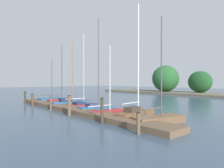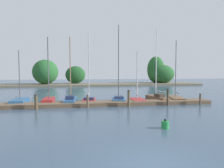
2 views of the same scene
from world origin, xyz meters
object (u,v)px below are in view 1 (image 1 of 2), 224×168
(sailboat_0, at_px, (51,100))
(mooring_piling_5, at_px, (138,123))
(sailboat_1, at_px, (61,101))
(mooring_piling_1, at_px, (32,100))
(mooring_piling_0, at_px, (25,97))
(mooring_piling_4, at_px, (102,110))
(sailboat_5, at_px, (109,111))
(mooring_piling_3, at_px, (69,105))
(sailboat_3, at_px, (83,104))
(sailboat_7, at_px, (160,118))
(sailboat_6, at_px, (137,112))
(sailboat_2, at_px, (71,102))
(sailboat_4, at_px, (97,107))
(mooring_piling_2, at_px, (51,104))

(sailboat_0, height_order, mooring_piling_5, sailboat_0)
(sailboat_1, distance_m, mooring_piling_1, 3.16)
(mooring_piling_0, distance_m, mooring_piling_4, 15.50)
(sailboat_1, height_order, sailboat_5, sailboat_1)
(mooring_piling_3, bearing_deg, sailboat_3, 136.40)
(sailboat_5, xyz_separation_m, sailboat_7, (4.63, 0.44, 0.02))
(sailboat_6, bearing_deg, mooring_piling_1, 94.89)
(sailboat_2, height_order, sailboat_3, sailboat_3)
(sailboat_6, height_order, mooring_piling_4, sailboat_6)
(mooring_piling_0, bearing_deg, sailboat_1, 36.68)
(mooring_piling_0, bearing_deg, sailboat_3, 21.88)
(sailboat_3, height_order, sailboat_7, sailboat_3)
(sailboat_1, xyz_separation_m, sailboat_5, (9.28, -0.39, -0.13))
(sailboat_7, xyz_separation_m, mooring_piling_5, (1.03, -3.14, 0.27))
(sailboat_1, distance_m, mooring_piling_5, 15.26)
(mooring_piling_0, bearing_deg, sailboat_2, 25.96)
(sailboat_5, height_order, mooring_piling_3, sailboat_5)
(sailboat_0, height_order, mooring_piling_1, sailboat_0)
(mooring_piling_1, height_order, mooring_piling_5, mooring_piling_1)
(mooring_piling_1, bearing_deg, sailboat_0, 125.58)
(sailboat_3, bearing_deg, sailboat_4, -93.13)
(mooring_piling_0, bearing_deg, sailboat_5, 10.71)
(mooring_piling_3, distance_m, mooring_piling_4, 3.95)
(sailboat_4, bearing_deg, mooring_piling_4, -113.71)
(sailboat_6, bearing_deg, mooring_piling_5, -146.05)
(mooring_piling_3, bearing_deg, sailboat_6, 39.00)
(sailboat_0, bearing_deg, sailboat_5, -94.37)
(sailboat_6, distance_m, mooring_piling_2, 8.48)
(mooring_piling_3, bearing_deg, mooring_piling_4, 2.95)
(sailboat_7, distance_m, mooring_piling_3, 6.98)
(sailboat_6, relative_size, mooring_piling_0, 5.87)
(sailboat_2, xyz_separation_m, mooring_piling_0, (-6.06, -2.95, 0.31))
(sailboat_1, relative_size, sailboat_5, 1.24)
(sailboat_4, bearing_deg, mooring_piling_2, 137.86)
(sailboat_2, distance_m, mooring_piling_1, 4.22)
(sailboat_3, bearing_deg, sailboat_7, -86.55)
(sailboat_2, xyz_separation_m, sailboat_4, (5.09, -0.20, -0.03))
(sailboat_0, height_order, sailboat_5, sailboat_5)
(mooring_piling_0, bearing_deg, mooring_piling_3, -0.90)
(sailboat_1, xyz_separation_m, mooring_piling_1, (-0.59, -3.09, 0.25))
(sailboat_5, distance_m, sailboat_6, 2.53)
(sailboat_4, height_order, mooring_piling_0, sailboat_4)
(sailboat_0, bearing_deg, mooring_piling_2, -116.28)
(sailboat_3, relative_size, sailboat_7, 1.10)
(mooring_piling_0, height_order, mooring_piling_2, mooring_piling_0)
(mooring_piling_0, bearing_deg, mooring_piling_2, -0.40)
(sailboat_2, height_order, sailboat_4, sailboat_4)
(sailboat_6, bearing_deg, mooring_piling_2, 101.70)
(sailboat_4, xyz_separation_m, mooring_piling_4, (4.35, -2.73, 0.45))
(sailboat_6, bearing_deg, mooring_piling_4, 167.85)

